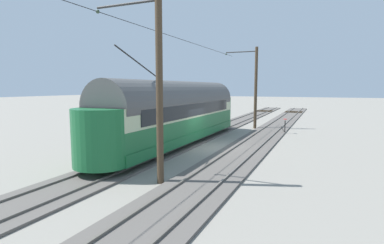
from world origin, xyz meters
TOP-DOWN VIEW (x-y plane):
  - ground_plane at (0.00, 0.00)m, footprint 220.00×220.00m
  - track_streetcar_siding at (-2.30, -0.31)m, footprint 2.80×80.00m
  - track_adjacent_siding at (2.30, -0.31)m, footprint 2.80×80.00m
  - vintage_streetcar at (2.30, 0.02)m, footprint 2.65×17.92m
  - catenary_pole_foreground at (-0.56, -10.34)m, footprint 3.16×0.28m
  - catenary_pole_mid_near at (-0.56, 7.67)m, footprint 3.16×0.28m
  - overhead_wire_run at (2.23, 6.86)m, footprint 2.96×40.03m
  - switch_stand at (-3.63, -8.25)m, footprint 0.50×0.30m

SIDE VIEW (x-z plane):
  - ground_plane at x=0.00m, z-range 0.00..0.00m
  - track_streetcar_siding at x=-2.30m, z-range -0.04..0.14m
  - track_adjacent_siding at x=2.30m, z-range -0.04..0.14m
  - switch_stand at x=-3.63m, z-range 0.08..1.32m
  - vintage_streetcar at x=2.30m, z-range -0.57..5.10m
  - catenary_pole_foreground at x=-0.56m, z-range 0.18..7.79m
  - catenary_pole_mid_near at x=-0.56m, z-range 0.18..7.79m
  - overhead_wire_run at x=2.23m, z-range 6.98..7.16m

